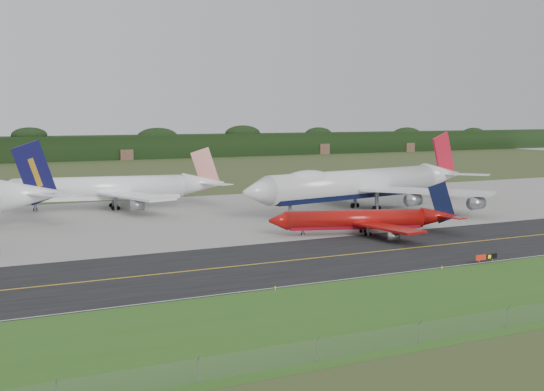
{
  "coord_description": "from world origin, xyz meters",
  "views": [
    {
      "loc": [
        -77.83,
        -106.81,
        23.12
      ],
      "look_at": [
        -9.82,
        22.0,
        7.35
      ],
      "focal_mm": 50.0,
      "sensor_mm": 36.0,
      "label": 1
    }
  ],
  "objects_px": {
    "taxiway_sign": "(486,257)",
    "jet_star_tail": "(113,189)",
    "jet_red_737": "(365,220)",
    "jet_ba_747": "(361,184)"
  },
  "relations": [
    {
      "from": "taxiway_sign",
      "to": "jet_star_tail",
      "type": "bearing_deg",
      "value": 108.86
    },
    {
      "from": "jet_red_737",
      "to": "jet_star_tail",
      "type": "relative_size",
      "value": 0.65
    },
    {
      "from": "jet_star_tail",
      "to": "taxiway_sign",
      "type": "distance_m",
      "value": 99.07
    },
    {
      "from": "jet_ba_747",
      "to": "jet_red_737",
      "type": "height_order",
      "value": "jet_ba_747"
    },
    {
      "from": "jet_ba_747",
      "to": "jet_star_tail",
      "type": "bearing_deg",
      "value": 150.36
    },
    {
      "from": "taxiway_sign",
      "to": "jet_ba_747",
      "type": "bearing_deg",
      "value": 72.23
    },
    {
      "from": "jet_star_tail",
      "to": "taxiway_sign",
      "type": "xyz_separation_m",
      "value": [
        31.99,
        -93.68,
        -3.91
      ]
    },
    {
      "from": "jet_ba_747",
      "to": "jet_red_737",
      "type": "distance_m",
      "value": 37.66
    },
    {
      "from": "jet_star_tail",
      "to": "jet_ba_747",
      "type": "bearing_deg",
      "value": -29.64
    },
    {
      "from": "jet_red_737",
      "to": "taxiway_sign",
      "type": "relative_size",
      "value": 8.37
    }
  ]
}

